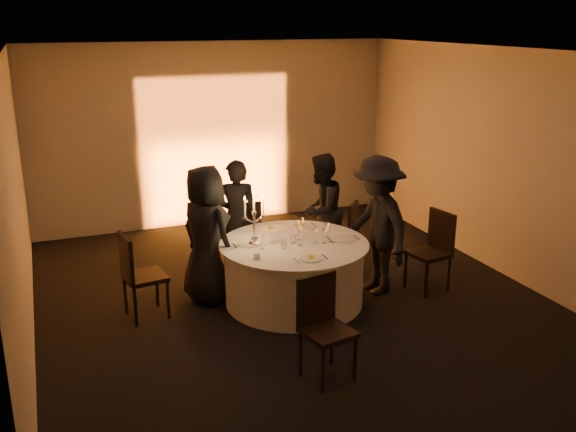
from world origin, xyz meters
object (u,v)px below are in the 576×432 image
object	(u,v)px
chair_left	(137,271)
candelabra	(254,226)
guest_back_left	(237,218)
chair_back_right	(346,228)
chair_front	(323,321)
chair_back_left	(245,229)
coffee_cup	(257,256)
chair_right	(434,246)
guest_left	(206,234)
guest_back_right	(321,210)
banquet_table	(294,273)
guest_right	(377,225)

from	to	relation	value
chair_left	candelabra	bearing A→B (deg)	-104.37
guest_back_left	candelabra	bearing A→B (deg)	102.81
guest_back_left	chair_back_right	bearing A→B (deg)	-163.91
chair_front	candelabra	xyz separation A→B (m)	(-0.09, 1.76, 0.43)
chair_back_right	guest_back_left	bearing A→B (deg)	-48.47
chair_back_left	coffee_cup	distance (m)	1.76
chair_right	guest_left	world-z (taller)	guest_left
chair_front	guest_left	size ratio (longest dim) A/B	0.59
chair_back_left	guest_back_left	bearing A→B (deg)	58.75
chair_back_left	chair_front	distance (m)	3.03
chair_left	candelabra	world-z (taller)	candelabra
chair_back_left	guest_back_right	size ratio (longest dim) A/B	0.60
banquet_table	guest_back_right	world-z (taller)	guest_back_right
banquet_table	guest_back_right	distance (m)	1.38
chair_back_left	candelabra	world-z (taller)	candelabra
chair_front	chair_right	bearing A→B (deg)	21.01
chair_back_right	guest_back_right	world-z (taller)	guest_back_right
chair_back_left	guest_left	bearing A→B (deg)	56.37
banquet_table	guest_left	xyz separation A→B (m)	(-0.96, 0.46, 0.46)
chair_back_left	chair_back_right	bearing A→B (deg)	175.28
guest_right	chair_front	bearing A→B (deg)	-46.57
candelabra	chair_front	bearing A→B (deg)	-86.92
guest_back_left	coffee_cup	size ratio (longest dim) A/B	14.45
chair_left	guest_back_right	world-z (taller)	guest_back_right
banquet_table	candelabra	size ratio (longest dim) A/B	2.70
guest_back_right	coffee_cup	bearing A→B (deg)	5.71
banquet_table	coffee_cup	bearing A→B (deg)	-150.89
chair_back_right	chair_back_left	bearing A→B (deg)	-58.10
chair_back_right	guest_left	bearing A→B (deg)	-30.86
guest_left	coffee_cup	world-z (taller)	guest_left
guest_back_left	coffee_cup	bearing A→B (deg)	99.63
guest_back_right	coffee_cup	xyz separation A→B (m)	(-1.40, -1.36, 0.00)
chair_front	guest_left	xyz separation A→B (m)	(-0.59, 2.11, 0.28)
chair_left	candelabra	xyz separation A→B (m)	(1.37, -0.14, 0.42)
banquet_table	chair_left	size ratio (longest dim) A/B	1.75
chair_right	guest_back_left	distance (m)	2.60
chair_left	chair_back_right	distance (m)	3.19
chair_left	candelabra	size ratio (longest dim) A/B	1.54
chair_front	guest_back_left	bearing A→B (deg)	78.67
banquet_table	chair_right	xyz separation A→B (m)	(1.81, -0.26, 0.20)
banquet_table	chair_left	distance (m)	1.86
guest_back_left	candelabra	xyz separation A→B (m)	(-0.09, -1.02, 0.21)
guest_left	guest_back_right	bearing A→B (deg)	-97.84
coffee_cup	guest_right	bearing A→B (deg)	8.56
candelabra	guest_right	bearing A→B (deg)	-7.08
banquet_table	chair_front	size ratio (longest dim) A/B	1.78
chair_left	guest_back_right	distance (m)	2.77
chair_right	coffee_cup	distance (m)	2.40
guest_right	banquet_table	bearing A→B (deg)	-97.69
guest_back_right	candelabra	distance (m)	1.59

